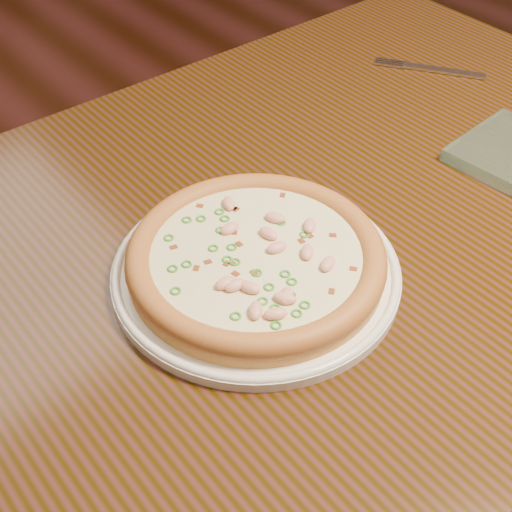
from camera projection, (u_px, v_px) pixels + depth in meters
ground at (192, 507)px, 1.39m from camera, size 9.00×9.00×0.00m
hero_table at (303, 269)px, 0.94m from camera, size 1.20×0.80×0.75m
plate at (256, 270)px, 0.79m from camera, size 0.32×0.32×0.02m
pizza at (256, 258)px, 0.77m from camera, size 0.28×0.28×0.03m
fork at (434, 69)px, 1.14m from camera, size 0.11×0.16×0.00m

